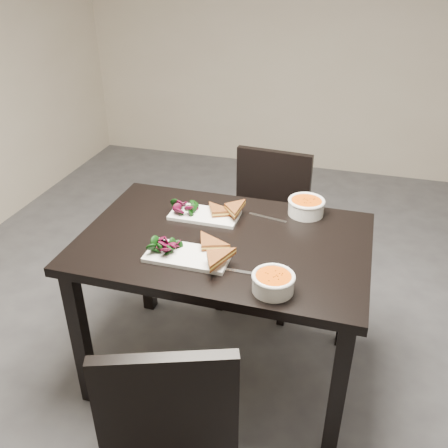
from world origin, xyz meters
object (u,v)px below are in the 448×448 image
at_px(chair_near, 171,414).
at_px(soup_bowl_far, 306,206).
at_px(table, 224,258).
at_px(chair_far, 266,220).
at_px(soup_bowl_near, 273,282).
at_px(plate_far, 205,215).
at_px(plate_near, 188,256).

xyz_separation_m(chair_near, soup_bowl_far, (0.28, 1.00, 0.31)).
xyz_separation_m(table, soup_bowl_far, (0.30, 0.31, 0.14)).
relative_size(chair_far, soup_bowl_near, 5.48).
xyz_separation_m(table, soup_bowl_near, (0.27, -0.29, 0.14)).
bearing_deg(chair_near, plate_far, 80.45).
bearing_deg(plate_far, table, -49.01).
distance_m(table, chair_near, 0.71).
xyz_separation_m(table, chair_near, (0.02, -0.69, -0.17)).
distance_m(soup_bowl_near, soup_bowl_far, 0.60).
relative_size(table, soup_bowl_near, 7.74).
bearing_deg(plate_far, chair_near, -79.61).
bearing_deg(soup_bowl_near, table, 132.28).
distance_m(chair_near, soup_bowl_far, 1.08).
height_order(table, plate_far, plate_far).
height_order(chair_near, plate_far, chair_near).
bearing_deg(table, plate_near, -118.35).
xyz_separation_m(plate_near, soup_bowl_far, (0.39, 0.49, 0.03)).
distance_m(plate_near, soup_bowl_near, 0.38).
bearing_deg(chair_far, plate_near, -95.28).
bearing_deg(chair_near, table, 71.60).
bearing_deg(plate_far, soup_bowl_far, 19.38).
xyz_separation_m(chair_near, chair_far, (0.03, 1.36, 0.00)).
height_order(chair_near, soup_bowl_near, chair_near).
bearing_deg(table, chair_near, -88.46).
bearing_deg(chair_near, soup_bowl_near, 38.15).
bearing_deg(plate_far, chair_far, 70.29).
bearing_deg(soup_bowl_far, plate_near, -128.91).
relative_size(plate_near, soup_bowl_far, 1.96).
relative_size(table, chair_far, 1.41).
relative_size(table, soup_bowl_far, 7.16).
xyz_separation_m(chair_near, plate_near, (-0.11, 0.51, 0.27)).
height_order(table, soup_bowl_far, soup_bowl_far).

